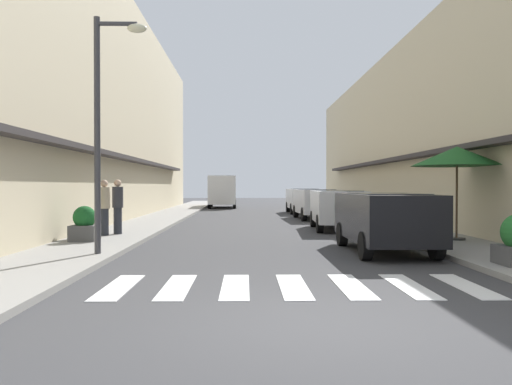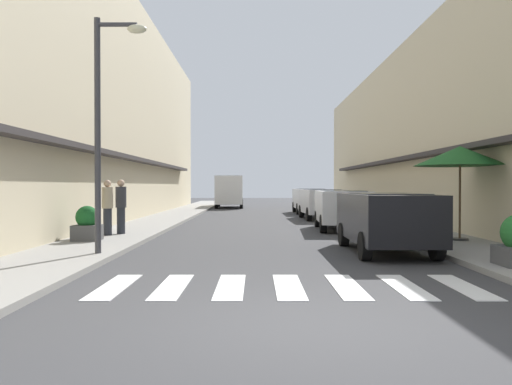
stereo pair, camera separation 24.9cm
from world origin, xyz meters
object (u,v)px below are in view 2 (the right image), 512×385
parked_car_near (384,215)px  parked_car_far (319,200)px  delivery_van (228,189)px  planter_midblock (85,224)px  parked_car_mid (340,205)px  parked_car_distant (308,198)px  street_lamp (104,110)px  cafe_umbrella (458,156)px  pedestrian_walking_far (119,205)px  pedestrian_walking_near (105,206)px

parked_car_near → parked_car_far: same height
delivery_van → planter_midblock: delivery_van is taller
parked_car_mid → parked_car_near: bearing=-90.0°
parked_car_far → parked_car_distant: (0.00, 5.54, -0.00)m
parked_car_far → planter_midblock: (-7.93, -11.12, -0.35)m
parked_car_near → street_lamp: size_ratio=0.80×
cafe_umbrella → planter_midblock: size_ratio=2.72×
planter_midblock → pedestrian_walking_far: bearing=78.3°
parked_car_far → pedestrian_walking_far: size_ratio=2.53×
parked_car_mid → pedestrian_walking_near: 8.47m
parked_car_distant → delivery_van: 9.57m
parked_car_near → parked_car_mid: 6.66m
cafe_umbrella → planter_midblock: (-10.45, -0.06, -1.91)m
pedestrian_walking_near → street_lamp: bearing=116.9°
parked_car_mid → planter_midblock: size_ratio=4.27×
parked_car_mid → parked_car_far: bearing=90.0°
parked_car_mid → planter_midblock: 9.32m
street_lamp → pedestrian_walking_near: size_ratio=3.11×
delivery_van → pedestrian_walking_far: (-2.32, -22.64, -0.37)m
planter_midblock → parked_car_near: bearing=-12.6°
parked_car_far → pedestrian_walking_far: bearing=-129.6°
parked_car_near → pedestrian_walking_near: size_ratio=2.50×
parked_car_far → parked_car_distant: same height
parked_car_far → delivery_van: bearing=110.9°
parked_car_distant → pedestrian_walking_near: size_ratio=2.37×
planter_midblock → pedestrian_walking_far: pedestrian_walking_far is taller
parked_car_near → delivery_van: delivery_van is taller
delivery_van → pedestrian_walking_near: bearing=-96.5°
parked_car_far → cafe_umbrella: size_ratio=1.66×
cafe_umbrella → planter_midblock: cafe_umbrella is taller
parked_car_near → parked_car_far: (0.00, 12.89, 0.00)m
pedestrian_walking_far → parked_car_near: bearing=-91.4°
parked_car_mid → street_lamp: bearing=-130.8°
street_lamp → planter_midblock: size_ratio=5.49×
cafe_umbrella → pedestrian_walking_far: size_ratio=1.53×
parked_car_far → street_lamp: 15.58m
pedestrian_walking_near → pedestrian_walking_far: size_ratio=0.99×
delivery_van → pedestrian_walking_near: size_ratio=3.18×
parked_car_near → cafe_umbrella: bearing=35.9°
parked_car_far → parked_car_distant: bearing=90.0°
street_lamp → pedestrian_walking_far: size_ratio=3.08×
parked_car_distant → delivery_van: (-5.18, 8.03, 0.48)m
planter_midblock → pedestrian_walking_near: 1.64m
parked_car_near → planter_midblock: size_ratio=4.41×
parked_car_mid → cafe_umbrella: bearing=-62.3°
parked_car_distant → parked_car_mid: bearing=-90.0°
parked_car_distant → delivery_van: size_ratio=0.74×
pedestrian_walking_near → parked_car_near: bearing=168.4°
parked_car_near → parked_car_distant: (0.00, 18.43, -0.00)m
parked_car_near → pedestrian_walking_far: pedestrian_walking_far is taller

